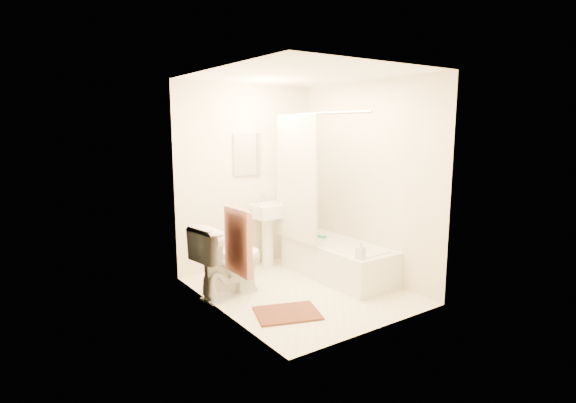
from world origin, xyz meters
TOP-DOWN VIEW (x-y plane):
  - floor at (0.00, 0.00)m, footprint 2.40×2.40m
  - ceiling at (0.00, 0.00)m, footprint 2.40×2.40m
  - wall_back at (0.00, 1.20)m, footprint 2.00×0.02m
  - wall_left at (-1.00, 0.00)m, footprint 0.02×2.40m
  - wall_right at (1.00, 0.00)m, footprint 0.02×2.40m
  - mirror at (0.00, 1.18)m, footprint 0.40×0.03m
  - curtain_rod at (0.30, 0.10)m, footprint 0.03×1.70m
  - shower_curtain at (0.30, 0.50)m, footprint 0.04×0.80m
  - towel_bar at (-0.96, -0.25)m, footprint 0.02×0.60m
  - towel at (-0.93, -0.25)m, footprint 0.06×0.45m
  - toilet_paper at (-0.93, 0.12)m, footprint 0.11×0.12m
  - toilet at (-0.72, 0.35)m, footprint 0.88×0.59m
  - sink at (0.18, 0.96)m, footprint 0.50×0.42m
  - bathtub at (0.67, 0.13)m, footprint 0.66×1.51m
  - bath_mat at (-0.50, -0.46)m, footprint 0.75×0.65m
  - soap_bottle at (0.44, -0.50)m, footprint 0.10×0.10m
  - scrub_brush at (0.66, 0.48)m, footprint 0.11×0.21m

SIDE VIEW (x-z plane):
  - floor at x=0.00m, z-range 0.00..0.00m
  - bath_mat at x=-0.50m, z-range 0.00..0.02m
  - bathtub at x=0.67m, z-range 0.00..0.43m
  - toilet at x=-0.72m, z-range 0.00..0.80m
  - scrub_brush at x=0.66m, z-range 0.43..0.47m
  - sink at x=0.18m, z-range 0.00..0.93m
  - soap_bottle at x=0.44m, z-range 0.43..0.62m
  - toilet_paper at x=-0.93m, z-range 0.64..0.76m
  - towel at x=-0.93m, z-range 0.45..1.11m
  - towel_bar at x=-0.96m, z-range 1.09..1.11m
  - wall_back at x=0.00m, z-range 0.00..2.40m
  - wall_left at x=-1.00m, z-range 0.00..2.40m
  - wall_right at x=1.00m, z-range 0.00..2.40m
  - shower_curtain at x=0.30m, z-range 0.44..2.00m
  - mirror at x=0.00m, z-range 1.23..1.77m
  - curtain_rod at x=0.30m, z-range 1.98..2.02m
  - ceiling at x=0.00m, z-range 2.40..2.40m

